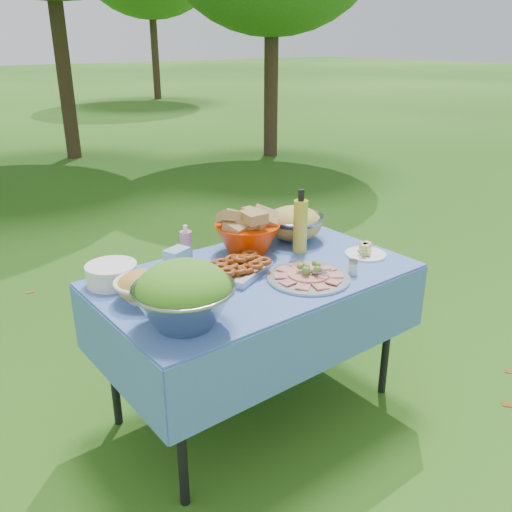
{
  "coord_description": "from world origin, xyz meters",
  "views": [
    {
      "loc": [
        -1.43,
        -1.84,
        1.79
      ],
      "look_at": [
        0.0,
        0.0,
        0.85
      ],
      "focal_mm": 38.0,
      "sensor_mm": 36.0,
      "label": 1
    }
  ],
  "objects_px": {
    "bread_bowl": "(247,231)",
    "charcuterie_platter": "(309,270)",
    "oil_bottle": "(300,221)",
    "plate_stack": "(112,274)",
    "pasta_bowl_steel": "(294,223)",
    "picnic_table": "(256,343)",
    "salad_bowl": "(184,295)"
  },
  "relations": [
    {
      "from": "bread_bowl",
      "to": "oil_bottle",
      "type": "height_order",
      "value": "oil_bottle"
    },
    {
      "from": "picnic_table",
      "to": "charcuterie_platter",
      "type": "height_order",
      "value": "charcuterie_platter"
    },
    {
      "from": "plate_stack",
      "to": "bread_bowl",
      "type": "xyz_separation_m",
      "value": [
        0.72,
        -0.05,
        0.07
      ]
    },
    {
      "from": "plate_stack",
      "to": "pasta_bowl_steel",
      "type": "xyz_separation_m",
      "value": [
        1.04,
        -0.05,
        0.04
      ]
    },
    {
      "from": "plate_stack",
      "to": "charcuterie_platter",
      "type": "distance_m",
      "value": 0.89
    },
    {
      "from": "picnic_table",
      "to": "bread_bowl",
      "type": "xyz_separation_m",
      "value": [
        0.14,
        0.25,
        0.49
      ]
    },
    {
      "from": "charcuterie_platter",
      "to": "plate_stack",
      "type": "bearing_deg",
      "value": 145.29
    },
    {
      "from": "salad_bowl",
      "to": "pasta_bowl_steel",
      "type": "distance_m",
      "value": 1.09
    },
    {
      "from": "salad_bowl",
      "to": "plate_stack",
      "type": "distance_m",
      "value": 0.54
    },
    {
      "from": "bread_bowl",
      "to": "charcuterie_platter",
      "type": "bearing_deg",
      "value": -88.9
    },
    {
      "from": "picnic_table",
      "to": "bread_bowl",
      "type": "height_order",
      "value": "bread_bowl"
    },
    {
      "from": "pasta_bowl_steel",
      "to": "picnic_table",
      "type": "bearing_deg",
      "value": -151.28
    },
    {
      "from": "charcuterie_platter",
      "to": "oil_bottle",
      "type": "relative_size",
      "value": 1.17
    },
    {
      "from": "bread_bowl",
      "to": "charcuterie_platter",
      "type": "height_order",
      "value": "bread_bowl"
    },
    {
      "from": "pasta_bowl_steel",
      "to": "oil_bottle",
      "type": "relative_size",
      "value": 1.01
    },
    {
      "from": "charcuterie_platter",
      "to": "oil_bottle",
      "type": "distance_m",
      "value": 0.37
    },
    {
      "from": "charcuterie_platter",
      "to": "oil_bottle",
      "type": "bearing_deg",
      "value": 54.48
    },
    {
      "from": "salad_bowl",
      "to": "picnic_table",
      "type": "bearing_deg",
      "value": 23.28
    },
    {
      "from": "picnic_table",
      "to": "salad_bowl",
      "type": "xyz_separation_m",
      "value": [
        -0.52,
        -0.22,
        0.51
      ]
    },
    {
      "from": "pasta_bowl_steel",
      "to": "plate_stack",
      "type": "bearing_deg",
      "value": 177.11
    },
    {
      "from": "salad_bowl",
      "to": "pasta_bowl_steel",
      "type": "xyz_separation_m",
      "value": [
        0.98,
        0.48,
        -0.04
      ]
    },
    {
      "from": "bread_bowl",
      "to": "charcuterie_platter",
      "type": "relative_size",
      "value": 0.88
    },
    {
      "from": "picnic_table",
      "to": "plate_stack",
      "type": "bearing_deg",
      "value": 152.21
    },
    {
      "from": "salad_bowl",
      "to": "bread_bowl",
      "type": "distance_m",
      "value": 0.81
    },
    {
      "from": "oil_bottle",
      "to": "charcuterie_platter",
      "type": "bearing_deg",
      "value": -125.52
    },
    {
      "from": "pasta_bowl_steel",
      "to": "oil_bottle",
      "type": "bearing_deg",
      "value": -122.69
    },
    {
      "from": "picnic_table",
      "to": "charcuterie_platter",
      "type": "bearing_deg",
      "value": -53.1
    },
    {
      "from": "picnic_table",
      "to": "pasta_bowl_steel",
      "type": "xyz_separation_m",
      "value": [
        0.46,
        0.25,
        0.47
      ]
    },
    {
      "from": "bread_bowl",
      "to": "charcuterie_platter",
      "type": "xyz_separation_m",
      "value": [
        0.01,
        -0.45,
        -0.07
      ]
    },
    {
      "from": "pasta_bowl_steel",
      "to": "charcuterie_platter",
      "type": "bearing_deg",
      "value": -124.48
    },
    {
      "from": "picnic_table",
      "to": "salad_bowl",
      "type": "relative_size",
      "value": 3.7
    },
    {
      "from": "oil_bottle",
      "to": "picnic_table",
      "type": "bearing_deg",
      "value": -166.7
    }
  ]
}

